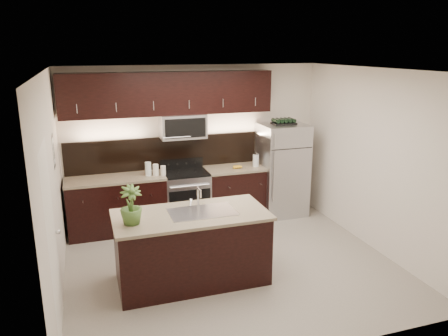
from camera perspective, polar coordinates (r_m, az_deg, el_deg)
name	(u,v)px	position (r m, az deg, el deg)	size (l,w,h in m)	color
ground	(231,264)	(6.35, 0.93, -12.48)	(4.50, 4.50, 0.00)	gray
room_walls	(225,149)	(5.68, 0.07, 2.46)	(4.52, 4.02, 2.71)	beige
counter_run	(174,199)	(7.55, -6.52, -4.02)	(3.51, 0.65, 0.94)	black
upper_fixtures	(171,100)	(7.32, -6.95, 8.80)	(3.49, 0.40, 1.66)	black
island	(192,247)	(5.77, -4.25, -10.27)	(1.96, 0.96, 0.94)	black
sink_faucet	(202,211)	(5.62, -2.88, -5.58)	(0.84, 0.50, 0.28)	silver
refrigerator	(282,170)	(7.99, 7.57, -0.21)	(0.80, 0.73, 1.67)	#B2B2B7
wine_rack	(284,122)	(7.81, 7.80, 6.02)	(0.41, 0.26, 0.10)	black
plant	(131,205)	(5.29, -12.05, -4.77)	(0.26, 0.26, 0.47)	#3E5E25
canisters	(154,170)	(7.26, -9.14, -0.20)	(0.33, 0.15, 0.23)	silver
french_press	(256,160)	(7.74, 4.17, 1.11)	(0.11, 0.11, 0.33)	silver
bananas	(234,167)	(7.60, 1.37, 0.13)	(0.17, 0.13, 0.05)	gold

